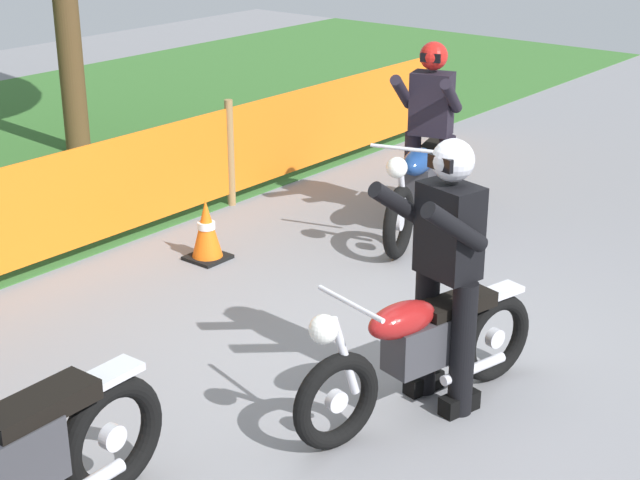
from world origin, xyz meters
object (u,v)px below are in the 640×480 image
object	(u,v)px
traffic_cone	(207,230)
rider_third	(431,124)
rider_lead	(446,266)
motorcycle_third	(422,183)
motorcycle_lead	(420,348)

from	to	relation	value
traffic_cone	rider_third	bearing A→B (deg)	-26.87
rider_lead	rider_third	size ratio (longest dim) A/B	1.00
motorcycle_third	traffic_cone	xyz separation A→B (m)	(-1.70, 1.03, -0.20)
rider_third	motorcycle_lead	bearing A→B (deg)	15.24
motorcycle_lead	motorcycle_third	size ratio (longest dim) A/B	0.95
rider_lead	rider_third	bearing A→B (deg)	-131.74
rider_third	traffic_cone	world-z (taller)	rider_third
traffic_cone	motorcycle_third	bearing A→B (deg)	-31.26
rider_third	motorcycle_third	bearing A→B (deg)	0.51
rider_third	traffic_cone	xyz separation A→B (m)	(-1.91, 0.97, -0.69)
motorcycle_lead	motorcycle_third	bearing A→B (deg)	-133.03
motorcycle_lead	motorcycle_third	xyz separation A→B (m)	(2.62, 1.72, 0.03)
rider_lead	motorcycle_third	bearing A→B (deg)	-130.53
traffic_cone	motorcycle_lead	bearing A→B (deg)	-108.58
rider_lead	traffic_cone	size ratio (longest dim) A/B	3.19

